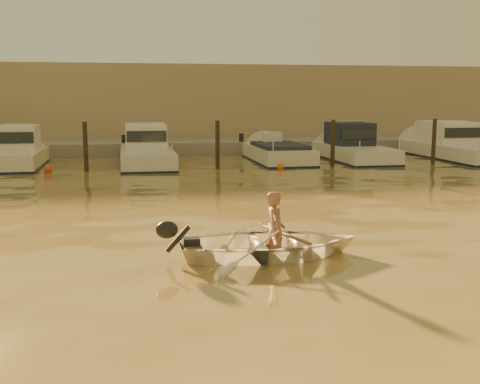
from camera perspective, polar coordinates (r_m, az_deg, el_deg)
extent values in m
plane|color=olive|center=(11.83, 9.11, -5.58)|extent=(160.00, 160.00, 0.00)
imported|color=white|center=(11.32, 2.87, -4.94)|extent=(3.40, 2.44, 0.70)
imported|color=#945B4A|center=(11.29, 3.37, -3.78)|extent=(0.37, 0.56, 1.52)
cylinder|color=olive|center=(11.33, 4.11, -3.95)|extent=(0.48, 2.07, 0.13)
cylinder|color=brown|center=(11.28, 3.12, -3.99)|extent=(0.44, 2.08, 0.13)
cylinder|color=#2D2319|center=(24.68, -14.43, 3.95)|extent=(0.18, 0.18, 2.20)
cylinder|color=#2D2319|center=(24.92, -2.14, 4.27)|extent=(0.18, 0.18, 2.20)
cylinder|color=#2D2319|center=(26.14, 8.79, 4.39)|extent=(0.18, 0.18, 2.20)
cylinder|color=#2D2319|center=(28.07, 17.89, 4.37)|extent=(0.18, 0.18, 2.20)
sphere|color=red|center=(25.06, -17.74, 2.04)|extent=(0.30, 0.30, 0.30)
sphere|color=silver|center=(23.98, -6.74, 2.11)|extent=(0.30, 0.30, 0.30)
sphere|color=#CF5F18|center=(24.92, 3.87, 2.41)|extent=(0.30, 0.30, 0.30)
sphere|color=white|center=(26.51, 13.40, 2.58)|extent=(0.30, 0.30, 0.30)
cube|color=gray|center=(32.61, -3.85, 4.05)|extent=(52.00, 4.00, 1.00)
cube|color=#9E8466|center=(37.96, -4.91, 8.14)|extent=(46.00, 7.00, 4.80)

